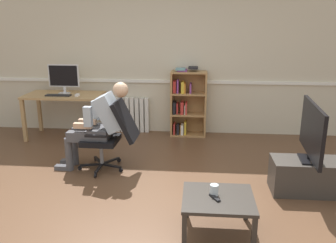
{
  "coord_description": "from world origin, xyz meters",
  "views": [
    {
      "loc": [
        0.53,
        -3.55,
        1.99
      ],
      "look_at": [
        0.15,
        0.85,
        0.7
      ],
      "focal_mm": 37.99,
      "sensor_mm": 36.0,
      "label": 1
    }
  ],
  "objects": [
    {
      "name": "bookshelf",
      "position": [
        0.33,
        2.44,
        0.57
      ],
      "size": [
        0.61,
        0.29,
        1.2
      ],
      "color": "#AD7F4C",
      "rests_on": "ground_plane"
    },
    {
      "name": "drinking_glass",
      "position": [
        0.7,
        -0.49,
        0.43
      ],
      "size": [
        0.08,
        0.08,
        0.1
      ],
      "primitive_type": "cylinder",
      "color": "silver",
      "rests_on": "coffee_table"
    },
    {
      "name": "radiator",
      "position": [
        -0.69,
        2.54,
        0.31
      ],
      "size": [
        0.69,
        0.08,
        0.63
      ],
      "color": "white",
      "rests_on": "ground_plane"
    },
    {
      "name": "ground_plane",
      "position": [
        0.0,
        0.0,
        0.0
      ],
      "size": [
        18.0,
        18.0,
        0.0
      ],
      "primitive_type": "plane",
      "color": "brown"
    },
    {
      "name": "computer_desk",
      "position": [
        -1.72,
        2.15,
        0.65
      ],
      "size": [
        1.28,
        0.68,
        0.76
      ],
      "color": "tan",
      "rests_on": "ground_plane"
    },
    {
      "name": "tv_screen",
      "position": [
        1.83,
        0.41,
        0.75
      ],
      "size": [
        0.23,
        1.02,
        0.67
      ],
      "rotation": [
        0.0,
        0.0,
        1.49
      ],
      "color": "black",
      "rests_on": "tv_stand"
    },
    {
      "name": "coffee_table",
      "position": [
        0.74,
        -0.53,
        0.33
      ],
      "size": [
        0.67,
        0.6,
        0.38
      ],
      "color": "#332D28",
      "rests_on": "ground_plane"
    },
    {
      "name": "person_seated",
      "position": [
        -0.78,
        0.87,
        0.65
      ],
      "size": [
        1.03,
        0.4,
        1.2
      ],
      "rotation": [
        0.0,
        0.0,
        -1.6
      ],
      "color": "#4C4C51",
      "rests_on": "ground_plane"
    },
    {
      "name": "computer_mouse",
      "position": [
        -1.45,
        2.03,
        0.77
      ],
      "size": [
        0.06,
        0.1,
        0.03
      ],
      "primitive_type": "cube",
      "color": "white",
      "rests_on": "computer_desk"
    },
    {
      "name": "office_chair",
      "position": [
        -0.6,
        0.86,
        0.52
      ],
      "size": [
        0.82,
        0.61,
        0.96
      ],
      "rotation": [
        0.0,
        0.0,
        -1.6
      ],
      "color": "black",
      "rests_on": "ground_plane"
    },
    {
      "name": "spare_remote",
      "position": [
        0.71,
        -0.56,
        0.39
      ],
      "size": [
        0.11,
        0.15,
        0.02
      ],
      "primitive_type": "cube",
      "rotation": [
        0.0,
        0.0,
        0.52
      ],
      "color": "black",
      "rests_on": "coffee_table"
    },
    {
      "name": "imac_monitor",
      "position": [
        -1.73,
        2.23,
        1.04
      ],
      "size": [
        0.52,
        0.14,
        0.49
      ],
      "color": "silver",
      "rests_on": "computer_desk"
    },
    {
      "name": "back_wall",
      "position": [
        0.0,
        2.65,
        1.35
      ],
      "size": [
        12.0,
        0.13,
        2.7
      ],
      "color": "beige",
      "rests_on": "ground_plane"
    },
    {
      "name": "keyboard",
      "position": [
        -1.77,
        2.01,
        0.77
      ],
      "size": [
        0.41,
        0.12,
        0.02
      ],
      "primitive_type": "cube",
      "color": "black",
      "rests_on": "computer_desk"
    },
    {
      "name": "tv_stand",
      "position": [
        1.83,
        0.41,
        0.2
      ],
      "size": [
        0.81,
        0.41,
        0.4
      ],
      "color": "#3D3833",
      "rests_on": "ground_plane"
    }
  ]
}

